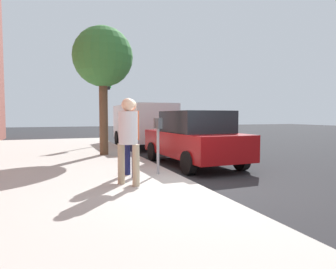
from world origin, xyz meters
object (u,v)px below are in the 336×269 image
at_px(pedestrian_at_meter, 131,130).
at_px(pedestrian_bystander, 128,134).
at_px(parked_sedan_near, 194,138).
at_px(street_tree, 103,58).
at_px(traffic_signal, 106,97).
at_px(parked_van_far, 142,123).
at_px(parking_meter, 158,134).

distance_m(pedestrian_at_meter, pedestrian_bystander, 0.95).
height_order(parked_sedan_near, street_tree, street_tree).
relative_size(street_tree, traffic_signal, 1.32).
relative_size(pedestrian_at_meter, pedestrian_bystander, 1.01).
bearing_deg(pedestrian_bystander, parked_van_far, 34.80).
xyz_separation_m(parking_meter, parked_sedan_near, (1.73, -1.81, -0.27)).
distance_m(parking_meter, parked_sedan_near, 2.52).
bearing_deg(parking_meter, street_tree, 9.21).
xyz_separation_m(pedestrian_bystander, street_tree, (5.20, -0.27, 2.50)).
bearing_deg(street_tree, pedestrian_at_meter, -179.97).
height_order(pedestrian_bystander, traffic_signal, traffic_signal).
height_order(parking_meter, pedestrian_bystander, pedestrian_bystander).
bearing_deg(pedestrian_bystander, traffic_signal, 46.36).
distance_m(parked_sedan_near, traffic_signal, 6.83).
distance_m(parked_van_far, traffic_signal, 2.26).
height_order(pedestrian_bystander, street_tree, street_tree).
bearing_deg(street_tree, pedestrian_bystander, 177.01).
distance_m(pedestrian_at_meter, parked_van_far, 8.22).
height_order(street_tree, traffic_signal, street_tree).
bearing_deg(parked_van_far, parking_meter, 166.99).
xyz_separation_m(pedestrian_at_meter, pedestrian_bystander, (-0.91, 0.27, -0.02)).
xyz_separation_m(parking_meter, traffic_signal, (8.10, 0.01, 1.41)).
height_order(parked_van_far, street_tree, street_tree).
bearing_deg(parked_van_far, traffic_signal, 81.76).
distance_m(pedestrian_bystander, parked_sedan_near, 3.85).
bearing_deg(pedestrian_at_meter, traffic_signal, 72.57).
relative_size(pedestrian_at_meter, parked_sedan_near, 0.42).
relative_size(pedestrian_at_meter, parked_van_far, 0.36).
bearing_deg(pedestrian_bystander, street_tree, 49.45).
height_order(parking_meter, pedestrian_at_meter, pedestrian_at_meter).
bearing_deg(pedestrian_at_meter, pedestrian_bystander, -119.36).
distance_m(street_tree, traffic_signal, 4.04).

